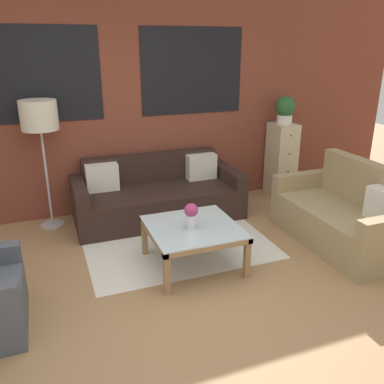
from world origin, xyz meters
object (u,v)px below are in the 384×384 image
settee_vintage (344,217)px  drawer_cabinet (281,159)px  potted_plant (285,109)px  floor_lamp (39,119)px  flower_vase (191,214)px  couch_dark (158,197)px  coffee_table (193,232)px

settee_vintage → drawer_cabinet: (0.21, 1.66, 0.22)m
potted_plant → floor_lamp: bearing=-179.8°
flower_vase → couch_dark: bearing=87.9°
couch_dark → potted_plant: potted_plant is taller
floor_lamp → flower_vase: bearing=-51.2°
potted_plant → coffee_table: bearing=-142.3°
couch_dark → flower_vase: couch_dark is taller
drawer_cabinet → potted_plant: bearing=90.0°
couch_dark → floor_lamp: floor_lamp is taller
settee_vintage → flower_vase: size_ratio=6.05×
settee_vintage → floor_lamp: bearing=151.8°
drawer_cabinet → flower_vase: drawer_cabinet is taller
potted_plant → flower_vase: size_ratio=1.46×
couch_dark → floor_lamp: (-1.32, 0.20, 1.06)m
floor_lamp → flower_vase: floor_lamp is taller
potted_plant → settee_vintage: bearing=-97.4°
coffee_table → potted_plant: size_ratio=2.28×
floor_lamp → settee_vintage: bearing=-28.2°
potted_plant → drawer_cabinet: bearing=-90.0°
coffee_table → flower_vase: size_ratio=3.33×
settee_vintage → coffee_table: size_ratio=1.82×
coffee_table → couch_dark: bearing=89.4°
couch_dark → potted_plant: (1.97, 0.21, 0.99)m
floor_lamp → potted_plant: bearing=0.2°
settee_vintage → coffee_table: settee_vintage is taller
couch_dark → drawer_cabinet: (1.97, 0.21, 0.25)m
floor_lamp → drawer_cabinet: bearing=0.2°
coffee_table → potted_plant: bearing=37.7°
settee_vintage → floor_lamp: (-3.07, 1.65, 1.02)m
settee_vintage → coffee_table: 1.78m
potted_plant → flower_vase: potted_plant is taller
flower_vase → coffee_table: bearing=51.6°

